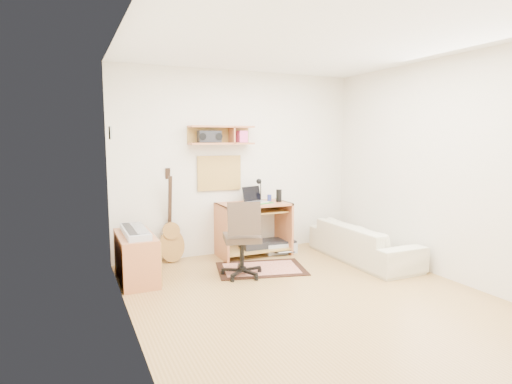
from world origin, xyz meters
name	(u,v)px	position (x,y,z in m)	size (l,w,h in m)	color
floor	(310,297)	(0.00, 0.00, -0.01)	(3.60, 4.00, 0.01)	#A77E45
ceiling	(314,41)	(0.00, 0.00, 2.60)	(3.60, 4.00, 0.01)	white
back_wall	(238,163)	(0.00, 2.00, 1.30)	(3.60, 0.01, 2.60)	silver
left_wall	(128,181)	(-1.80, 0.00, 1.30)	(0.01, 4.00, 2.60)	silver
right_wall	(442,169)	(1.80, 0.00, 1.30)	(0.01, 4.00, 2.60)	silver
wall_shelf	(221,135)	(-0.30, 1.88, 1.70)	(0.90, 0.25, 0.26)	#BE6F43
cork_board	(219,173)	(-0.30, 1.98, 1.17)	(0.64, 0.03, 0.49)	tan
wall_photo	(110,133)	(-1.79, 1.50, 1.72)	(0.02, 0.20, 0.15)	#4C8CBF
desk	(254,229)	(0.12, 1.73, 0.38)	(1.00, 0.55, 0.75)	#BE6F43
laptop	(256,195)	(0.15, 1.71, 0.87)	(0.30, 0.30, 0.23)	silver
speaker	(279,196)	(0.49, 1.68, 0.84)	(0.08, 0.08, 0.18)	black
desk_lamp	(261,190)	(0.29, 1.87, 0.91)	(0.11, 0.11, 0.33)	black
pencil_cup	(269,198)	(0.41, 1.83, 0.80)	(0.06, 0.06, 0.09)	navy
boombox	(209,137)	(-0.48, 1.87, 1.68)	(0.31, 0.14, 0.16)	black
rug	(261,269)	(-0.07, 1.07, 0.01)	(1.10, 0.73, 0.01)	beige
task_chair	(242,238)	(-0.39, 0.93, 0.47)	(0.48, 0.48, 0.95)	#382C21
cabinet	(136,257)	(-1.58, 1.30, 0.28)	(0.40, 0.90, 0.55)	#BE6F43
music_keyboard	(135,231)	(-1.58, 1.30, 0.59)	(0.25, 0.80, 0.07)	#B2B5BA
guitar	(171,215)	(-1.03, 1.86, 0.64)	(0.34, 0.21, 1.27)	#A06F31
waste_basket	(134,277)	(-1.65, 1.01, 0.13)	(0.22, 0.22, 0.27)	white
printer	(279,246)	(0.52, 1.73, 0.09)	(0.45, 0.35, 0.17)	#A5A8AA
sofa	(363,236)	(1.38, 0.88, 0.33)	(1.71, 0.50, 0.67)	beige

